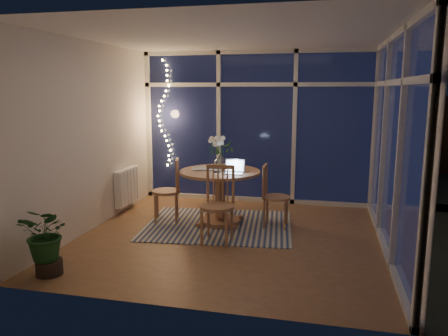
{
  "coord_description": "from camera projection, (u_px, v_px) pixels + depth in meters",
  "views": [
    {
      "loc": [
        1.16,
        -5.47,
        1.95
      ],
      "look_at": [
        -0.17,
        0.25,
        0.89
      ],
      "focal_mm": 35.0,
      "sensor_mm": 36.0,
      "label": 1
    }
  ],
  "objects": [
    {
      "name": "chair_front",
      "position": [
        217.0,
        205.0,
        5.54
      ],
      "size": [
        0.47,
        0.47,
        1.01
      ],
      "primitive_type": "cube",
      "rotation": [
        0.0,
        0.0,
        -0.0
      ],
      "color": "#986D44",
      "rests_on": "floor"
    },
    {
      "name": "bowl",
      "position": [
        239.0,
        168.0,
        6.36
      ],
      "size": [
        0.17,
        0.17,
        0.04
      ],
      "primitive_type": "imported",
      "rotation": [
        0.0,
        0.0,
        0.1
      ],
      "color": "white",
      "rests_on": "dining_table"
    },
    {
      "name": "garden_shrubs",
      "position": [
        229.0,
        161.0,
        9.21
      ],
      "size": [
        0.9,
        0.9,
        0.9
      ],
      "primitive_type": "sphere",
      "color": "#1A3216",
      "rests_on": "ground"
    },
    {
      "name": "garden_fence",
      "position": [
        278.0,
        132.0,
        10.96
      ],
      "size": [
        11.0,
        0.08,
        1.8
      ],
      "primitive_type": "cube",
      "color": "#372514",
      "rests_on": "ground"
    },
    {
      "name": "wall_back",
      "position": [
        256.0,
        127.0,
        7.54
      ],
      "size": [
        4.0,
        0.04,
        2.6
      ],
      "primitive_type": "cube",
      "color": "silver",
      "rests_on": "floor"
    },
    {
      "name": "window_wall_back",
      "position": [
        256.0,
        128.0,
        7.5
      ],
      "size": [
        4.0,
        0.1,
        2.6
      ],
      "primitive_type": "cube",
      "color": "silver",
      "rests_on": "floor"
    },
    {
      "name": "chair_right",
      "position": [
        276.0,
        196.0,
        6.2
      ],
      "size": [
        0.43,
        0.43,
        0.91
      ],
      "primitive_type": "cube",
      "rotation": [
        0.0,
        0.0,
        1.56
      ],
      "color": "#986D44",
      "rests_on": "floor"
    },
    {
      "name": "phone",
      "position": [
        217.0,
        172.0,
        6.15
      ],
      "size": [
        0.11,
        0.06,
        0.01
      ],
      "primitive_type": "cube",
      "rotation": [
        0.0,
        0.0,
        -0.1
      ],
      "color": "black",
      "rests_on": "dining_table"
    },
    {
      "name": "wall_left",
      "position": [
        92.0,
        137.0,
        6.07
      ],
      "size": [
        0.04,
        4.0,
        2.6
      ],
      "primitive_type": "cube",
      "color": "silver",
      "rests_on": "floor"
    },
    {
      "name": "window_wall_right",
      "position": [
        394.0,
        145.0,
        5.18
      ],
      "size": [
        0.1,
        4.0,
        2.6
      ],
      "primitive_type": "cube",
      "color": "silver",
      "rests_on": "floor"
    },
    {
      "name": "radiator",
      "position": [
        127.0,
        186.0,
        7.08
      ],
      "size": [
        0.1,
        0.7,
        0.58
      ],
      "primitive_type": "cube",
      "color": "white",
      "rests_on": "wall_left"
    },
    {
      "name": "garden_patio",
      "position": [
        295.0,
        174.0,
        10.54
      ],
      "size": [
        12.0,
        6.0,
        0.1
      ],
      "primitive_type": "cube",
      "color": "black",
      "rests_on": "ground"
    },
    {
      "name": "potted_plant",
      "position": [
        47.0,
        240.0,
        4.6
      ],
      "size": [
        0.58,
        0.51,
        0.76
      ],
      "primitive_type": "imported",
      "rotation": [
        0.0,
        0.0,
        -0.08
      ],
      "color": "#18441B",
      "rests_on": "floor"
    },
    {
      "name": "fairy_lights",
      "position": [
        164.0,
        113.0,
        7.75
      ],
      "size": [
        0.24,
        0.1,
        1.85
      ],
      "primitive_type": null,
      "color": "#FCCA65",
      "rests_on": "window_wall_back"
    },
    {
      "name": "flower_vase",
      "position": [
        221.0,
        161.0,
        6.5
      ],
      "size": [
        0.22,
        0.22,
        0.21
      ],
      "primitive_type": "imported",
      "rotation": [
        0.0,
        0.0,
        0.1
      ],
      "color": "silver",
      "rests_on": "dining_table"
    },
    {
      "name": "neighbour_roof",
      "position": [
        299.0,
        81.0,
        13.54
      ],
      "size": [
        7.0,
        3.0,
        2.2
      ],
      "primitive_type": "cube",
      "color": "#363841",
      "rests_on": "ground"
    },
    {
      "name": "floor",
      "position": [
        232.0,
        237.0,
        5.85
      ],
      "size": [
        4.0,
        4.0,
        0.0
      ],
      "primitive_type": "plane",
      "color": "brown",
      "rests_on": "ground"
    },
    {
      "name": "ceiling",
      "position": [
        233.0,
        36.0,
        5.39
      ],
      "size": [
        4.0,
        4.0,
        0.0
      ],
      "primitive_type": "plane",
      "color": "silver",
      "rests_on": "wall_back"
    },
    {
      "name": "rug",
      "position": [
        218.0,
        225.0,
        6.33
      ],
      "size": [
        2.25,
        1.87,
        0.01
      ],
      "primitive_type": "cube",
      "rotation": [
        0.0,
        0.0,
        0.1
      ],
      "color": "beige",
      "rests_on": "floor"
    },
    {
      "name": "newspapers",
      "position": [
        208.0,
        168.0,
        6.42
      ],
      "size": [
        0.48,
        0.41,
        0.02
      ],
      "primitive_type": "cube",
      "rotation": [
        0.0,
        0.0,
        0.27
      ],
      "color": "silver",
      "rests_on": "dining_table"
    },
    {
      "name": "dining_table",
      "position": [
        220.0,
        197.0,
        6.36
      ],
      "size": [
        1.28,
        1.28,
        0.79
      ],
      "primitive_type": "cylinder",
      "rotation": [
        0.0,
        0.0,
        0.1
      ],
      "color": "#986D44",
      "rests_on": "floor"
    },
    {
      "name": "wall_front",
      "position": [
        184.0,
        167.0,
        3.7
      ],
      "size": [
        4.0,
        0.04,
        2.6
      ],
      "primitive_type": "cube",
      "color": "silver",
      "rests_on": "floor"
    },
    {
      "name": "laptop",
      "position": [
        233.0,
        166.0,
        6.05
      ],
      "size": [
        0.29,
        0.26,
        0.21
      ],
      "primitive_type": null,
      "rotation": [
        0.0,
        0.0,
        -0.03
      ],
      "color": "#BBBBBF",
      "rests_on": "dining_table"
    },
    {
      "name": "wall_right",
      "position": [
        397.0,
        145.0,
        5.18
      ],
      "size": [
        0.04,
        4.0,
        2.6
      ],
      "primitive_type": "cube",
      "color": "silver",
      "rests_on": "floor"
    },
    {
      "name": "chair_left",
      "position": [
        166.0,
        190.0,
        6.48
      ],
      "size": [
        0.55,
        0.55,
        0.96
      ],
      "primitive_type": "cube",
      "rotation": [
        0.0,
        0.0,
        -1.29
      ],
      "color": "#986D44",
      "rests_on": "floor"
    }
  ]
}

